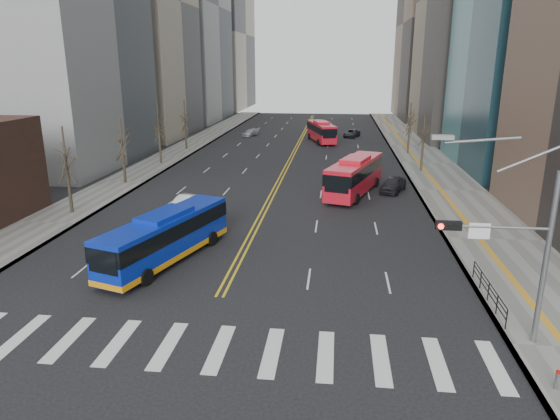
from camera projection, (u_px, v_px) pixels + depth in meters
name	position (u px, v px, depth m)	size (l,w,h in m)	color
ground	(194.00, 347.00, 22.35)	(220.00, 220.00, 0.00)	black
sidewalk_right	(427.00, 163.00, 63.30)	(7.00, 130.00, 0.15)	slate
sidewalk_left	(168.00, 158.00, 67.03)	(5.00, 130.00, 0.15)	slate
crosswalk	(194.00, 347.00, 22.35)	(26.70, 4.00, 0.01)	silver
centerline	(296.00, 148.00, 74.77)	(0.55, 100.00, 0.01)	gold
signal_mast	(513.00, 242.00, 21.37)	(5.37, 0.37, 9.39)	gray
pedestrian_railing	(489.00, 288.00, 26.26)	(0.06, 6.06, 1.02)	black
street_trees	(216.00, 133.00, 54.69)	(35.20, 47.20, 7.60)	#33291F
blue_bus	(166.00, 235.00, 31.68)	(5.62, 11.39, 3.28)	#0B27AF
red_bus_near	(355.00, 174.00, 48.16)	(5.97, 11.59, 3.59)	red
red_bus_far	(321.00, 130.00, 80.38)	(5.21, 10.80, 3.36)	red
car_white	(185.00, 202.00, 43.30)	(1.32, 3.80, 1.25)	silver
car_dark_mid	(393.00, 184.00, 49.23)	(1.78, 4.42, 1.51)	black
car_silver	(251.00, 133.00, 87.54)	(1.66, 4.07, 1.18)	#ABACB1
car_dark_far	(352.00, 133.00, 86.19)	(2.12, 4.59, 1.27)	black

